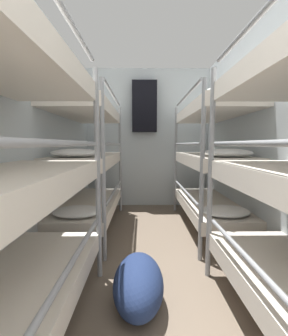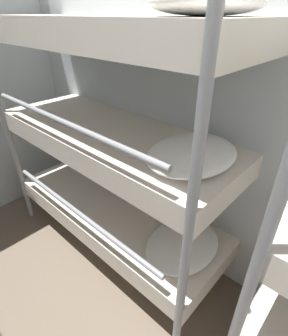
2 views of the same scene
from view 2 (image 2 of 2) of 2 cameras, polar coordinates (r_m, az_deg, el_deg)
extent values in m
cylinder|color=gray|center=(1.05, 22.63, -21.01)|extent=(0.04, 0.04, 1.78)
cylinder|color=gray|center=(1.11, 9.56, -14.69)|extent=(0.04, 0.04, 1.78)
cylinder|color=gray|center=(2.34, -27.62, 7.69)|extent=(0.04, 0.04, 1.78)
cube|color=silver|center=(2.09, -6.34, -9.61)|extent=(0.65, 1.75, 0.14)
ellipsoid|color=white|center=(1.70, 8.38, -16.02)|extent=(0.52, 0.40, 0.09)
cylinder|color=gray|center=(1.82, -14.46, -9.16)|extent=(0.03, 1.49, 0.03)
cube|color=silver|center=(1.75, -7.51, 6.35)|extent=(0.65, 1.75, 0.14)
ellipsoid|color=white|center=(1.32, 10.43, 3.17)|extent=(0.52, 0.40, 0.09)
cylinder|color=gray|center=(1.51, -17.59, 9.71)|extent=(0.03, 1.49, 0.03)
cube|color=silver|center=(1.60, -9.22, 27.40)|extent=(0.65, 1.75, 0.14)
ellipsoid|color=white|center=(1.18, 13.79, 31.60)|extent=(0.52, 0.40, 0.09)
camera|label=1|loc=(1.84, 117.45, -33.53)|focal=24.00mm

